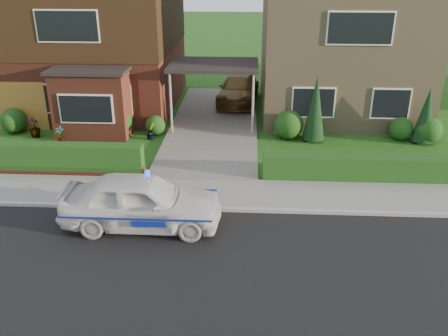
{
  "coord_description": "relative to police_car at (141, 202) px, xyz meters",
  "views": [
    {
      "loc": [
        1.52,
        -9.29,
        6.91
      ],
      "look_at": [
        0.84,
        3.5,
        1.21
      ],
      "focal_mm": 38.0,
      "sensor_mm": 36.0,
      "label": 1
    }
  ],
  "objects": [
    {
      "name": "hedge_left",
      "position": [
        -4.43,
        3.33,
        -0.75
      ],
      "size": [
        7.5,
        0.55,
        0.9
      ],
      "primitive_type": "cube",
      "color": "#123A13",
      "rests_on": "ground"
    },
    {
      "name": "conifer_b",
      "position": [
        9.97,
        7.08,
        0.35
      ],
      "size": [
        0.9,
        0.9,
        2.2
      ],
      "primitive_type": "cone",
      "color": "black",
      "rests_on": "ground"
    },
    {
      "name": "shrub_left_far",
      "position": [
        -7.13,
        7.38,
        -0.21
      ],
      "size": [
        1.08,
        1.08,
        1.08
      ],
      "primitive_type": "sphere",
      "color": "#123A13",
      "rests_on": "ground"
    },
    {
      "name": "shrub_left_mid",
      "position": [
        -2.63,
        7.18,
        -0.09
      ],
      "size": [
        1.32,
        1.32,
        1.32
      ],
      "primitive_type": "sphere",
      "color": "#123A13",
      "rests_on": "ground"
    },
    {
      "name": "hedge_right",
      "position": [
        7.17,
        3.23,
        -0.75
      ],
      "size": [
        7.5,
        0.55,
        0.8
      ],
      "primitive_type": "cube",
      "color": "#123A13",
      "rests_on": "ground"
    },
    {
      "name": "garage_door",
      "position": [
        -6.88,
        7.84,
        0.3
      ],
      "size": [
        2.2,
        0.1,
        2.1
      ],
      "primitive_type": "cube",
      "color": "#935B20",
      "rests_on": "ground"
    },
    {
      "name": "conifer_a",
      "position": [
        5.57,
        7.08,
        0.55
      ],
      "size": [
        0.9,
        0.9,
        2.6
      ],
      "primitive_type": "cone",
      "color": "black",
      "rests_on": "ground"
    },
    {
      "name": "kerb",
      "position": [
        1.37,
        0.93,
        -0.69
      ],
      "size": [
        60.0,
        0.16,
        0.12
      ],
      "primitive_type": "cube",
      "color": "#9E9993",
      "rests_on": "ground"
    },
    {
      "name": "potted_plant_b",
      "position": [
        -1.13,
        6.88,
        -0.4
      ],
      "size": [
        0.5,
        0.49,
        0.7
      ],
      "primitive_type": "imported",
      "rotation": [
        0.0,
        0.0,
        0.76
      ],
      "color": "gray",
      "rests_on": "ground"
    },
    {
      "name": "shrub_right_mid",
      "position": [
        9.17,
        7.38,
        -0.27
      ],
      "size": [
        0.96,
        0.96,
        0.96
      ],
      "primitive_type": "sphere",
      "color": "#123A13",
      "rests_on": "ground"
    },
    {
      "name": "dwarf_wall",
      "position": [
        -4.43,
        3.18,
        -0.57
      ],
      "size": [
        7.7,
        0.25,
        0.36
      ],
      "primitive_type": "cube",
      "color": "brown",
      "rests_on": "ground"
    },
    {
      "name": "carport_link",
      "position": [
        1.37,
        8.83,
        1.9
      ],
      "size": [
        3.8,
        3.0,
        2.77
      ],
      "color": "black",
      "rests_on": "ground"
    },
    {
      "name": "house_left",
      "position": [
        -4.41,
        11.78,
        3.06
      ],
      "size": [
        7.5,
        9.53,
        7.25
      ],
      "color": "brown",
      "rests_on": "ground"
    },
    {
      "name": "potted_plant_a",
      "position": [
        -4.7,
        6.24,
        -0.41
      ],
      "size": [
        0.38,
        0.27,
        0.68
      ],
      "primitive_type": "imported",
      "rotation": [
        0.0,
        0.0,
        -0.08
      ],
      "color": "gray",
      "rests_on": "ground"
    },
    {
      "name": "police_car",
      "position": [
        0.0,
        0.0,
        0.0
      ],
      "size": [
        4.07,
        4.42,
        1.67
      ],
      "rotation": [
        0.0,
        0.0,
        1.57
      ],
      "color": "silver",
      "rests_on": "ground"
    },
    {
      "name": "sidewalk",
      "position": [
        1.37,
        1.98,
        -0.7
      ],
      "size": [
        60.0,
        2.0,
        0.1
      ],
      "primitive_type": "cube",
      "color": "slate",
      "rests_on": "ground"
    },
    {
      "name": "shrub_right_far",
      "position": [
        10.17,
        7.08,
        -0.21
      ],
      "size": [
        1.08,
        1.08,
        1.08
      ],
      "primitive_type": "sphere",
      "color": "#123A13",
      "rests_on": "ground"
    },
    {
      "name": "ground",
      "position": [
        1.37,
        -2.12,
        -0.75
      ],
      "size": [
        120.0,
        120.0,
        0.0
      ],
      "primitive_type": "plane",
      "color": "#1E4712",
      "rests_on": "ground"
    },
    {
      "name": "house_right",
      "position": [
        7.17,
        11.87,
        2.91
      ],
      "size": [
        7.5,
        8.06,
        7.25
      ],
      "color": "#947E5B",
      "rests_on": "ground"
    },
    {
      "name": "driveway",
      "position": [
        1.37,
        8.88,
        -0.69
      ],
      "size": [
        3.8,
        12.0,
        0.12
      ],
      "primitive_type": "cube",
      "color": "#666059",
      "rests_on": "ground"
    },
    {
      "name": "road",
      "position": [
        1.37,
        -2.12,
        -0.75
      ],
      "size": [
        60.0,
        6.0,
        0.02
      ],
      "primitive_type": "cube",
      "color": "black",
      "rests_on": "ground"
    },
    {
      "name": "shrub_left_near",
      "position": [
        -1.03,
        7.48,
        -0.33
      ],
      "size": [
        0.84,
        0.84,
        0.84
      ],
      "primitive_type": "sphere",
      "color": "#123A13",
      "rests_on": "ground"
    },
    {
      "name": "shrub_right_near",
      "position": [
        4.57,
        7.28,
        -0.15
      ],
      "size": [
        1.2,
        1.2,
        1.2
      ],
      "primitive_type": "sphere",
      "color": "#123A13",
      "rests_on": "ground"
    },
    {
      "name": "driveway_car",
      "position": [
        2.37,
        12.31,
        0.04
      ],
      "size": [
        2.23,
        4.75,
        1.34
      ],
      "primitive_type": "imported",
      "rotation": [
        0.0,
        0.0,
        -0.08
      ],
      "color": "brown",
      "rests_on": "driveway"
    },
    {
      "name": "potted_plant_c",
      "position": [
        -6.01,
        6.88,
        -0.34
      ],
      "size": [
        0.5,
        0.5,
        0.83
      ],
      "primitive_type": "imported",
      "rotation": [
        0.0,
        0.0,
        1.65
      ],
      "color": "gray",
      "rests_on": "ground"
    }
  ]
}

